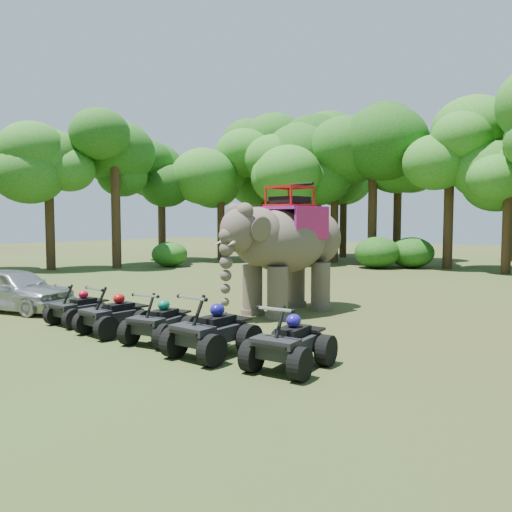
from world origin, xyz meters
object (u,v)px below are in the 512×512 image
at_px(atv_3, 212,324).
at_px(atv_4, 290,336).
at_px(elephant, 287,248).
at_px(atv_1, 114,309).
at_px(parked_car, 14,289).
at_px(atv_2, 160,317).
at_px(atv_0, 79,303).

xyz_separation_m(atv_3, atv_4, (1.85, 0.17, -0.03)).
height_order(elephant, atv_1, elephant).
bearing_deg(atv_1, parked_car, -177.13).
height_order(atv_1, atv_4, atv_4).
distance_m(parked_car, atv_2, 6.95).
height_order(elephant, atv_0, elephant).
bearing_deg(atv_3, atv_1, 179.88).
bearing_deg(atv_4, atv_3, -178.32).
bearing_deg(elephant, atv_3, -64.75).
distance_m(elephant, parked_car, 8.92).
bearing_deg(atv_2, elephant, 76.62).
height_order(atv_3, atv_4, atv_3).
xyz_separation_m(elephant, atv_1, (-1.96, -5.21, -1.42)).
bearing_deg(atv_4, atv_1, 176.78).
bearing_deg(parked_car, atv_4, -104.75).
height_order(atv_0, atv_4, atv_4).
bearing_deg(elephant, parked_car, -135.83).
bearing_deg(parked_car, atv_3, -106.10).
distance_m(atv_1, atv_2, 1.62).
relative_size(atv_2, atv_3, 0.90).
distance_m(atv_0, atv_2, 3.42).
height_order(elephant, atv_2, elephant).
xyz_separation_m(atv_1, atv_3, (3.43, -0.14, 0.06)).
distance_m(atv_1, atv_4, 5.28).
xyz_separation_m(atv_0, atv_1, (1.79, -0.21, 0.05)).
xyz_separation_m(parked_car, atv_2, (6.94, -0.18, -0.08)).
relative_size(atv_1, atv_3, 0.92).
bearing_deg(atv_4, elephant, 119.05).
distance_m(atv_2, atv_3, 1.82).
relative_size(atv_1, atv_4, 0.96).
relative_size(elephant, atv_2, 2.93).
bearing_deg(atv_3, parked_car, 179.66).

